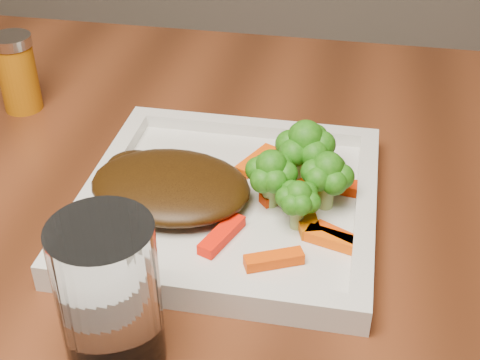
% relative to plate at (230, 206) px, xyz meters
% --- Properties ---
extents(plate, '(0.27, 0.27, 0.01)m').
position_rel_plate_xyz_m(plate, '(0.00, 0.00, 0.00)').
color(plate, silver).
rests_on(plate, dining_table).
extents(steak, '(0.16, 0.13, 0.03)m').
position_rel_plate_xyz_m(steak, '(-0.05, -0.01, 0.02)').
color(steak, '#3A2208').
rests_on(steak, plate).
extents(broccoli_0, '(0.08, 0.08, 0.07)m').
position_rel_plate_xyz_m(broccoli_0, '(0.06, 0.04, 0.04)').
color(broccoli_0, '#3E7713').
rests_on(broccoli_0, plate).
extents(broccoli_1, '(0.06, 0.06, 0.06)m').
position_rel_plate_xyz_m(broccoli_1, '(0.09, 0.01, 0.04)').
color(broccoli_1, '#106110').
rests_on(broccoli_1, plate).
extents(broccoli_2, '(0.05, 0.05, 0.06)m').
position_rel_plate_xyz_m(broccoli_2, '(0.07, -0.03, 0.04)').
color(broccoli_2, '#2F6510').
rests_on(broccoli_2, plate).
extents(broccoli_3, '(0.06, 0.06, 0.06)m').
position_rel_plate_xyz_m(broccoli_3, '(0.04, 0.00, 0.04)').
color(broccoli_3, '#1F7012').
rests_on(broccoli_3, plate).
extents(carrot_0, '(0.05, 0.03, 0.01)m').
position_rel_plate_xyz_m(carrot_0, '(0.05, -0.08, 0.01)').
color(carrot_0, '#E44403').
rests_on(carrot_0, plate).
extents(carrot_1, '(0.05, 0.03, 0.01)m').
position_rel_plate_xyz_m(carrot_1, '(0.11, -0.04, 0.01)').
color(carrot_1, '#ED3D03').
rests_on(carrot_1, plate).
extents(carrot_2, '(0.03, 0.06, 0.01)m').
position_rel_plate_xyz_m(carrot_2, '(0.00, -0.06, 0.01)').
color(carrot_2, '#FF1604').
rests_on(carrot_2, plate).
extents(carrot_3, '(0.06, 0.02, 0.01)m').
position_rel_plate_xyz_m(carrot_3, '(0.10, 0.04, 0.01)').
color(carrot_3, red).
rests_on(carrot_3, plate).
extents(carrot_4, '(0.04, 0.06, 0.01)m').
position_rel_plate_xyz_m(carrot_4, '(0.01, 0.06, 0.01)').
color(carrot_4, '#FC4E04').
rests_on(carrot_4, plate).
extents(carrot_5, '(0.04, 0.07, 0.01)m').
position_rel_plate_xyz_m(carrot_5, '(0.07, -0.01, 0.01)').
color(carrot_5, '#CD5903').
rests_on(carrot_5, plate).
extents(carrot_6, '(0.05, 0.04, 0.01)m').
position_rel_plate_xyz_m(carrot_6, '(0.05, 0.01, 0.01)').
color(carrot_6, red).
rests_on(carrot_6, plate).
extents(spice_shaker, '(0.06, 0.06, 0.09)m').
position_rel_plate_xyz_m(spice_shaker, '(-0.28, 0.15, 0.04)').
color(spice_shaker, '#AD5F09').
rests_on(spice_shaker, dining_table).
extents(drinking_glass, '(0.09, 0.09, 0.12)m').
position_rel_plate_xyz_m(drinking_glass, '(-0.05, -0.19, 0.05)').
color(drinking_glass, silver).
rests_on(drinking_glass, dining_table).
extents(carrot_7, '(0.06, 0.03, 0.01)m').
position_rel_plate_xyz_m(carrot_7, '(0.10, -0.05, 0.01)').
color(carrot_7, '#FA5904').
rests_on(carrot_7, plate).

